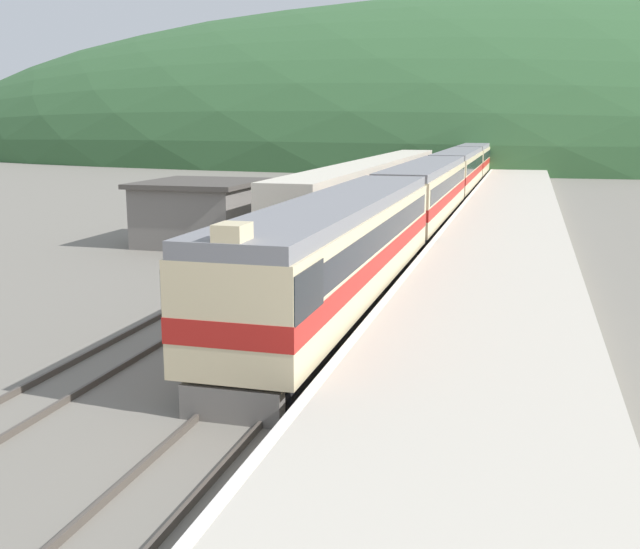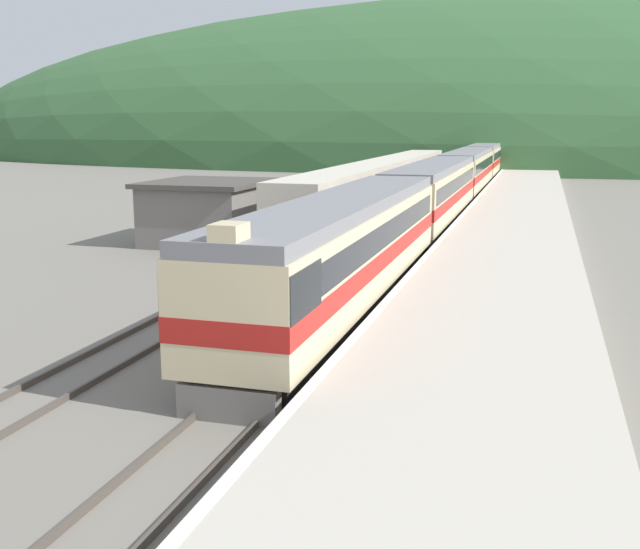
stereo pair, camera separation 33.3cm
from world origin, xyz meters
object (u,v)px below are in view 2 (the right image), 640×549
carriage_fourth (486,160)px  siding_train (383,185)px  carriage_second (433,193)px  carriage_third (468,171)px  express_train_lead_car (343,251)px

carriage_fourth → siding_train: size_ratio=0.48×
carriage_fourth → siding_train: bearing=-97.9°
carriage_second → carriage_third: (0.00, 21.02, 0.00)m
carriage_second → carriage_fourth: bearing=90.0°
express_train_lead_car → siding_train: express_train_lead_car is taller
carriage_third → siding_train: 13.82m
carriage_second → carriage_third: bearing=90.0°
carriage_fourth → siding_train: 34.33m
carriage_second → carriage_fourth: 42.04m
express_train_lead_car → siding_train: 29.60m
express_train_lead_car → carriage_fourth: 63.22m
carriage_third → carriage_fourth: size_ratio=1.00×
siding_train → carriage_fourth: bearing=82.1°
express_train_lead_car → carriage_fourth: express_train_lead_car is taller
carriage_second → carriage_third: same height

